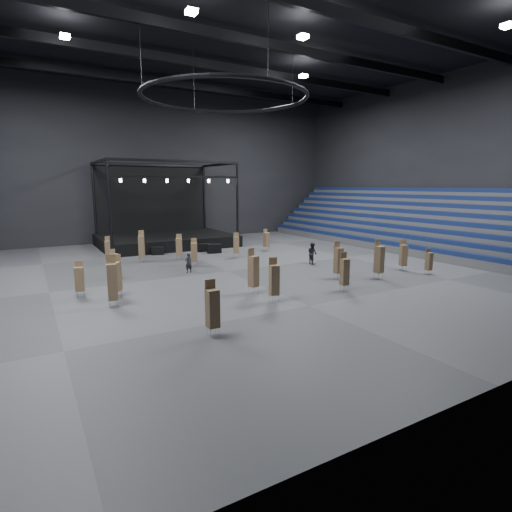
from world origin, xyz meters
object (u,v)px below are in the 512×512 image
chair_stack_2 (212,307)px  chair_stack_10 (112,281)px  chair_stack_0 (429,261)px  chair_stack_15 (345,271)px  chair_stack_16 (403,255)px  chair_stack_17 (179,246)px  chair_stack_3 (266,239)px  chair_stack_7 (338,260)px  chair_stack_4 (116,276)px  stage (164,232)px  chair_stack_12 (274,279)px  chair_stack_6 (142,246)px  chair_stack_14 (379,259)px  chair_stack_11 (79,278)px  chair_stack_13 (108,250)px  man_center (189,263)px  chair_stack_8 (114,263)px  flight_case_left (158,251)px  chair_stack_1 (194,252)px  crew_member (312,253)px  chair_stack_5 (253,271)px  flight_case_mid (214,249)px  chair_stack_9 (236,245)px  flight_case_right (204,248)px

chair_stack_2 → chair_stack_10: size_ratio=0.87×
chair_stack_0 → chair_stack_15: chair_stack_15 is taller
chair_stack_16 → chair_stack_17: chair_stack_16 is taller
chair_stack_3 → chair_stack_17: (-9.36, -0.15, 0.04)m
chair_stack_7 → chair_stack_4: bearing=174.3°
stage → chair_stack_7: size_ratio=5.14×
chair_stack_7 → chair_stack_12: (-7.11, -2.55, -0.05)m
stage → chair_stack_6: stage is taller
chair_stack_14 → chair_stack_11: bearing=155.9°
chair_stack_13 → chair_stack_4: bearing=-80.9°
chair_stack_11 → chair_stack_14: (19.30, -5.48, 0.29)m
chair_stack_6 → man_center: (2.00, -6.20, -0.65)m
chair_stack_17 → man_center: 5.74m
chair_stack_8 → chair_stack_4: bearing=-119.4°
flight_case_left → chair_stack_3: 10.88m
chair_stack_1 → crew_member: size_ratio=1.28×
chair_stack_4 → chair_stack_15: 14.11m
chair_stack_5 → chair_stack_17: size_ratio=1.23×
flight_case_mid → chair_stack_11: chair_stack_11 is taller
chair_stack_5 → chair_stack_2: bearing=-149.4°
chair_stack_12 → man_center: (-1.53, 9.86, -0.57)m
chair_stack_7 → chair_stack_0: bearing=-13.7°
chair_stack_5 → man_center: (-1.40, 7.67, -0.69)m
chair_stack_9 → chair_stack_15: size_ratio=0.93×
flight_case_right → chair_stack_3: 6.44m
chair_stack_1 → chair_stack_6: (-3.25, 4.21, 0.17)m
chair_stack_3 → chair_stack_4: size_ratio=0.86×
flight_case_mid → stage: bearing=108.4°
chair_stack_3 → man_center: 12.04m
chair_stack_9 → crew_member: size_ratio=1.26×
chair_stack_14 → chair_stack_13: bearing=127.1°
chair_stack_4 → crew_member: 16.84m
chair_stack_14 → chair_stack_4: bearing=157.9°
chair_stack_8 → chair_stack_15: chair_stack_15 is taller
chair_stack_13 → chair_stack_11: bearing=-91.9°
chair_stack_17 → chair_stack_5: bearing=-64.4°
chair_stack_9 → chair_stack_17: size_ratio=1.00×
flight_case_left → chair_stack_5: chair_stack_5 is taller
chair_stack_1 → chair_stack_14: (9.94, -10.76, 0.23)m
stage → chair_stack_17: 9.74m
chair_stack_8 → chair_stack_9: (11.48, 2.80, 0.10)m
crew_member → chair_stack_17: bearing=52.8°
chair_stack_10 → chair_stack_4: bearing=82.0°
chair_stack_9 → chair_stack_13: bearing=-173.1°
chair_stack_4 → chair_stack_9: size_ratio=1.13×
flight_case_right → man_center: size_ratio=0.79×
stage → chair_stack_7: 23.26m
chair_stack_1 → chair_stack_15: (5.52, -12.02, 0.03)m
chair_stack_2 → chair_stack_11: chair_stack_2 is taller
crew_member → chair_stack_16: bearing=-139.8°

